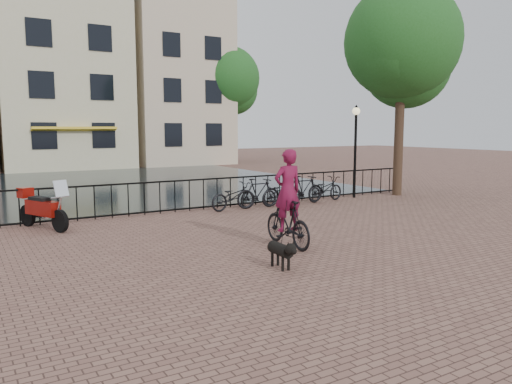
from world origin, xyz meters
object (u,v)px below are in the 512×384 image
lamp_post (356,136)px  motorcycle (42,203)px  dog (280,253)px  cyclist (288,204)px

lamp_post → motorcycle: (-11.21, -0.33, -1.69)m
motorcycle → dog: bearing=-86.7°
lamp_post → cyclist: (-6.77, -5.27, -1.40)m
lamp_post → dog: (-7.90, -6.66, -2.09)m
cyclist → lamp_post: bearing=-139.8°
motorcycle → lamp_post: bearing=-22.6°
lamp_post → cyclist: size_ratio=1.34×
cyclist → dog: bearing=53.4°
cyclist → motorcycle: size_ratio=1.32×
motorcycle → cyclist: bearing=-72.4°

